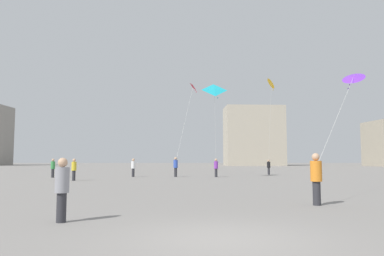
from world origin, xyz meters
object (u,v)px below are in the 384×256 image
at_px(person_in_green, 53,167).
at_px(kite_amber_diamond, 271,84).
at_px(person_in_white, 133,167).
at_px(building_centre_hall, 254,136).
at_px(kite_violet_diamond, 353,78).
at_px(kite_cyan_delta, 215,91).
at_px(person_in_yellow, 74,169).
at_px(person_in_black, 269,166).
at_px(person_in_grey, 62,187).
at_px(kite_crimson_delta, 193,88).
at_px(person_in_purple, 216,167).
at_px(person_in_orange, 316,177).
at_px(person_in_blue, 176,166).

height_order(person_in_green, kite_amber_diamond, kite_amber_diamond).
bearing_deg(person_in_white, kite_amber_diamond, 153.44).
height_order(kite_amber_diamond, building_centre_hall, building_centre_hall).
height_order(person_in_green, kite_violet_diamond, kite_violet_diamond).
xyz_separation_m(kite_amber_diamond, kite_cyan_delta, (-6.10, -4.28, -1.56)).
height_order(person_in_yellow, person_in_black, person_in_yellow).
relative_size(kite_cyan_delta, building_centre_hall, 0.46).
distance_m(person_in_green, building_centre_hall, 65.70).
relative_size(person_in_grey, person_in_white, 0.99).
bearing_deg(kite_crimson_delta, kite_cyan_delta, -74.12).
bearing_deg(person_in_white, person_in_purple, 141.35).
bearing_deg(kite_cyan_delta, kite_amber_diamond, 35.04).
xyz_separation_m(person_in_yellow, person_in_purple, (11.29, 5.37, 0.01)).
height_order(person_in_orange, person_in_grey, person_in_orange).
bearing_deg(kite_crimson_delta, person_in_grey, -98.51).
distance_m(person_in_yellow, person_in_orange, 19.96).
relative_size(person_in_orange, kite_crimson_delta, 0.22).
height_order(person_in_black, person_in_green, person_in_green).
bearing_deg(person_in_green, person_in_yellow, 16.57).
distance_m(person_in_green, kite_amber_diamond, 22.21).
height_order(person_in_orange, person_in_green, person_in_orange).
xyz_separation_m(person_in_orange, kite_cyan_delta, (-1.98, 18.70, 6.61)).
height_order(person_in_orange, kite_cyan_delta, kite_cyan_delta).
bearing_deg(person_in_grey, person_in_blue, -18.91).
bearing_deg(person_in_blue, person_in_green, 94.77).
bearing_deg(person_in_orange, kite_crimson_delta, 117.41).
relative_size(person_in_white, kite_amber_diamond, 0.20).
bearing_deg(person_in_green, kite_cyan_delta, 67.47).
relative_size(person_in_blue, kite_violet_diamond, 0.19).
height_order(person_in_yellow, building_centre_hall, building_centre_hall).
height_order(person_in_black, building_centre_hall, building_centre_hall).
bearing_deg(person_in_yellow, person_in_green, -111.52).
height_order(person_in_orange, person_in_blue, person_in_orange).
distance_m(person_in_black, kite_amber_diamond, 8.62).
bearing_deg(person_in_grey, person_in_black, -36.06).
distance_m(kite_amber_diamond, kite_violet_diamond, 14.84).
relative_size(person_in_purple, building_centre_hall, 0.11).
bearing_deg(person_in_purple, building_centre_hall, -132.40).
xyz_separation_m(person_in_black, kite_cyan_delta, (-6.21, -6.58, 6.75)).
relative_size(person_in_yellow, person_in_orange, 0.91).
bearing_deg(person_in_white, kite_violet_diamond, 104.79).
xyz_separation_m(person_in_purple, kite_cyan_delta, (-0.26, -1.80, 6.70)).
distance_m(person_in_white, kite_violet_diamond, 20.22).
distance_m(person_in_purple, person_in_white, 7.61).
xyz_separation_m(person_in_grey, kite_cyan_delta, (5.93, 22.03, 6.71)).
bearing_deg(kite_violet_diamond, person_in_purple, 120.97).
xyz_separation_m(person_in_white, kite_crimson_delta, (5.61, 3.78, 8.10)).
distance_m(person_in_yellow, person_in_purple, 12.51).
distance_m(person_in_white, kite_cyan_delta, 10.19).
xyz_separation_m(person_in_green, building_centre_hall, (29.27, 58.47, 6.45)).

